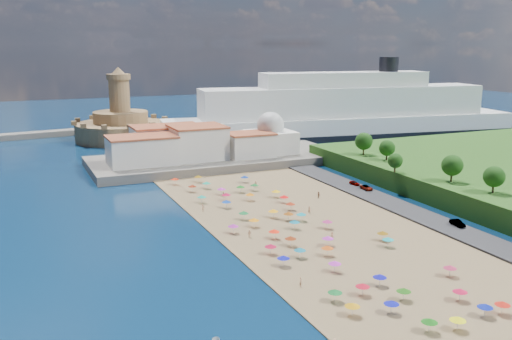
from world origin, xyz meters
name	(u,v)px	position (x,y,z in m)	size (l,w,h in m)	color
ground	(283,225)	(0.00, 0.00, 0.00)	(700.00, 700.00, 0.00)	#071938
terrace	(218,160)	(10.00, 73.00, 1.50)	(90.00, 36.00, 3.00)	#59544C
jetty	(136,149)	(-12.00, 108.00, 1.20)	(18.00, 70.00, 2.40)	#59544C
waterfront_buildings	(182,144)	(-3.05, 73.64, 7.88)	(57.00, 29.00, 11.00)	silver
domed_building	(270,136)	(30.00, 71.00, 8.97)	(16.00, 16.00, 15.00)	silver
fortress	(121,126)	(-12.00, 138.00, 6.68)	(40.00, 40.00, 32.40)	#A68153
cruise_ship	(343,114)	(83.71, 106.45, 10.77)	(168.06, 47.83, 36.35)	black
beach_parasols	(299,230)	(-1.29, -10.81, 2.15)	(31.32, 117.65, 2.20)	gray
beachgoers	(274,215)	(0.02, 5.06, 1.16)	(39.23, 91.24, 1.89)	tan
parked_cars	(388,196)	(36.00, 7.34, 1.37)	(2.51, 47.31, 1.45)	gray
hillside_trees	(457,169)	(48.90, -3.87, 10.07)	(13.68, 106.01, 7.46)	#382314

